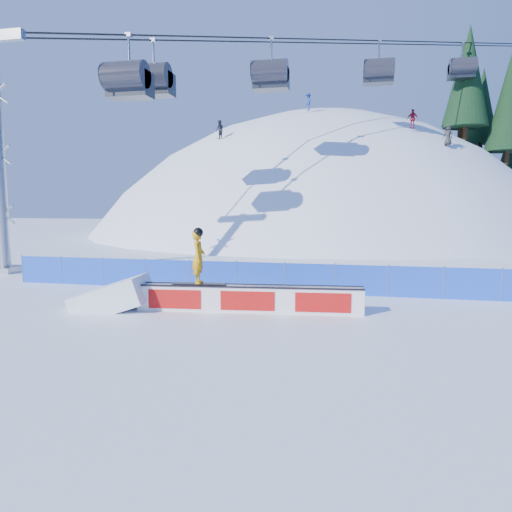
# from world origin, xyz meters

# --- Properties ---
(ground) EXTENTS (160.00, 160.00, 0.00)m
(ground) POSITION_xyz_m (0.00, 0.00, 0.00)
(ground) COLOR white
(ground) RESTS_ON ground
(snow_hill) EXTENTS (64.00, 64.00, 64.00)m
(snow_hill) POSITION_xyz_m (0.00, 42.00, -18.00)
(snow_hill) COLOR white
(snow_hill) RESTS_ON ground
(safety_fence) EXTENTS (22.05, 0.05, 1.30)m
(safety_fence) POSITION_xyz_m (0.00, 4.50, 0.60)
(safety_fence) COLOR blue
(safety_fence) RESTS_ON ground
(chairlift) EXTENTS (40.80, 41.70, 22.00)m
(chairlift) POSITION_xyz_m (4.74, 27.49, 16.89)
(chairlift) COLOR #90959D
(chairlift) RESTS_ON ground
(rail_box) EXTENTS (7.51, 1.22, 0.90)m
(rail_box) POSITION_xyz_m (0.27, 1.05, 0.44)
(rail_box) COLOR white
(rail_box) RESTS_ON ground
(snow_ramp) EXTENTS (2.72, 1.85, 1.61)m
(snow_ramp) POSITION_xyz_m (-4.39, 0.61, 0.00)
(snow_ramp) COLOR white
(snow_ramp) RESTS_ON ground
(snowboarder) EXTENTS (1.83, 0.69, 1.89)m
(snowboarder) POSITION_xyz_m (-1.38, 0.89, 1.83)
(snowboarder) COLOR black
(snowboarder) RESTS_ON rail_box
(distant_skiers) EXTENTS (20.70, 5.61, 5.78)m
(distant_skiers) POSITION_xyz_m (1.76, 29.58, 11.16)
(distant_skiers) COLOR black
(distant_skiers) RESTS_ON ground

